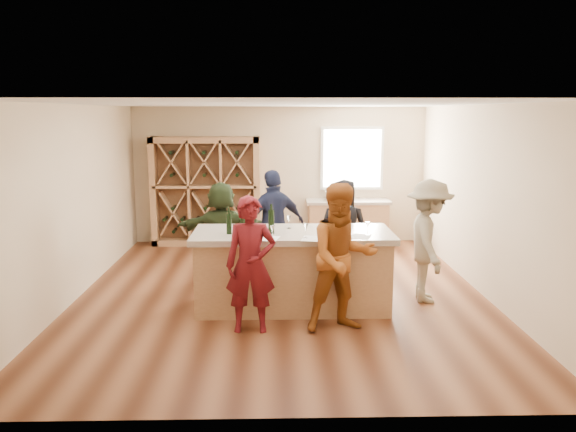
{
  "coord_description": "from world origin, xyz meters",
  "views": [
    {
      "loc": [
        -0.1,
        -8.09,
        2.69
      ],
      "look_at": [
        0.1,
        0.2,
        1.15
      ],
      "focal_mm": 35.0,
      "sensor_mm": 36.0,
      "label": 1
    }
  ],
  "objects_px": {
    "wine_bottle_e": "(271,222)",
    "person_near_right": "(342,258)",
    "sink": "(338,196)",
    "wine_bottle_b": "(243,225)",
    "wine_rack": "(206,191)",
    "wine_bottle_c": "(249,223)",
    "person_far_mid": "(274,226)",
    "person_far_left": "(222,230)",
    "tasting_counter_base": "(293,272)",
    "person_far_right": "(343,230)",
    "person_server": "(429,241)",
    "wine_bottle_a": "(229,224)",
    "person_near_left": "(251,265)"
  },
  "relations": [
    {
      "from": "tasting_counter_base",
      "to": "wine_bottle_b",
      "type": "height_order",
      "value": "wine_bottle_b"
    },
    {
      "from": "person_near_right",
      "to": "person_far_mid",
      "type": "distance_m",
      "value": 2.32
    },
    {
      "from": "person_far_mid",
      "to": "person_far_left",
      "type": "bearing_deg",
      "value": -33.55
    },
    {
      "from": "person_far_mid",
      "to": "wine_bottle_c",
      "type": "bearing_deg",
      "value": 52.28
    },
    {
      "from": "person_near_right",
      "to": "wine_bottle_a",
      "type": "bearing_deg",
      "value": 139.54
    },
    {
      "from": "person_server",
      "to": "wine_rack",
      "type": "bearing_deg",
      "value": 50.66
    },
    {
      "from": "wine_bottle_a",
      "to": "wine_rack",
      "type": "bearing_deg",
      "value": 101.17
    },
    {
      "from": "sink",
      "to": "person_server",
      "type": "xyz_separation_m",
      "value": [
        0.89,
        -3.55,
        -0.13
      ]
    },
    {
      "from": "person_far_mid",
      "to": "person_server",
      "type": "bearing_deg",
      "value": 129.23
    },
    {
      "from": "wine_bottle_b",
      "to": "person_far_mid",
      "type": "bearing_deg",
      "value": 75.93
    },
    {
      "from": "person_server",
      "to": "person_far_right",
      "type": "xyz_separation_m",
      "value": [
        -1.09,
        1.11,
        -0.06
      ]
    },
    {
      "from": "person_far_right",
      "to": "sink",
      "type": "bearing_deg",
      "value": -89.03
    },
    {
      "from": "wine_rack",
      "to": "person_far_left",
      "type": "xyz_separation_m",
      "value": [
        0.54,
        -2.4,
        -0.3
      ]
    },
    {
      "from": "person_server",
      "to": "person_far_mid",
      "type": "relative_size",
      "value": 0.98
    },
    {
      "from": "wine_bottle_b",
      "to": "person_far_right",
      "type": "bearing_deg",
      "value": 47.14
    },
    {
      "from": "wine_bottle_a",
      "to": "wine_bottle_e",
      "type": "relative_size",
      "value": 0.87
    },
    {
      "from": "wine_bottle_c",
      "to": "person_server",
      "type": "xyz_separation_m",
      "value": [
        2.54,
        0.35,
        -0.35
      ]
    },
    {
      "from": "sink",
      "to": "tasting_counter_base",
      "type": "height_order",
      "value": "sink"
    },
    {
      "from": "wine_bottle_a",
      "to": "wine_bottle_c",
      "type": "distance_m",
      "value": 0.27
    },
    {
      "from": "wine_bottle_e",
      "to": "person_far_mid",
      "type": "xyz_separation_m",
      "value": [
        0.03,
        1.46,
        -0.35
      ]
    },
    {
      "from": "person_far_left",
      "to": "person_far_mid",
      "type": "bearing_deg",
      "value": 168.38
    },
    {
      "from": "person_server",
      "to": "person_far_left",
      "type": "distance_m",
      "value": 3.29
    },
    {
      "from": "wine_bottle_c",
      "to": "person_far_left",
      "type": "xyz_separation_m",
      "value": [
        -0.52,
        1.57,
        -0.43
      ]
    },
    {
      "from": "person_near_left",
      "to": "person_far_mid",
      "type": "relative_size",
      "value": 0.95
    },
    {
      "from": "wine_bottle_a",
      "to": "person_server",
      "type": "bearing_deg",
      "value": 7.56
    },
    {
      "from": "tasting_counter_base",
      "to": "person_far_right",
      "type": "bearing_deg",
      "value": 57.35
    },
    {
      "from": "wine_bottle_a",
      "to": "person_far_left",
      "type": "relative_size",
      "value": 0.18
    },
    {
      "from": "wine_rack",
      "to": "person_far_right",
      "type": "bearing_deg",
      "value": -45.04
    },
    {
      "from": "wine_rack",
      "to": "wine_bottle_c",
      "type": "bearing_deg",
      "value": -75.12
    },
    {
      "from": "person_near_left",
      "to": "person_far_left",
      "type": "distance_m",
      "value": 2.37
    },
    {
      "from": "person_far_right",
      "to": "wine_rack",
      "type": "bearing_deg",
      "value": -39.59
    },
    {
      "from": "wine_bottle_b",
      "to": "person_near_left",
      "type": "distance_m",
      "value": 0.68
    },
    {
      "from": "sink",
      "to": "wine_bottle_b",
      "type": "height_order",
      "value": "wine_bottle_b"
    },
    {
      "from": "wine_bottle_b",
      "to": "wine_bottle_e",
      "type": "height_order",
      "value": "wine_bottle_e"
    },
    {
      "from": "person_near_right",
      "to": "person_far_right",
      "type": "relative_size",
      "value": 1.13
    },
    {
      "from": "person_far_left",
      "to": "sink",
      "type": "bearing_deg",
      "value": -135.54
    },
    {
      "from": "sink",
      "to": "person_server",
      "type": "height_order",
      "value": "person_server"
    },
    {
      "from": "wine_bottle_e",
      "to": "person_near_right",
      "type": "distance_m",
      "value": 1.17
    },
    {
      "from": "wine_rack",
      "to": "person_server",
      "type": "distance_m",
      "value": 5.11
    },
    {
      "from": "sink",
      "to": "wine_bottle_c",
      "type": "height_order",
      "value": "wine_bottle_c"
    },
    {
      "from": "wine_bottle_b",
      "to": "person_far_left",
      "type": "bearing_deg",
      "value": 104.27
    },
    {
      "from": "sink",
      "to": "wine_bottle_e",
      "type": "relative_size",
      "value": 1.67
    },
    {
      "from": "sink",
      "to": "person_server",
      "type": "distance_m",
      "value": 3.66
    },
    {
      "from": "wine_bottle_e",
      "to": "wine_bottle_c",
      "type": "bearing_deg",
      "value": 174.23
    },
    {
      "from": "wine_bottle_b",
      "to": "person_near_left",
      "type": "height_order",
      "value": "person_near_left"
    },
    {
      "from": "tasting_counter_base",
      "to": "person_far_right",
      "type": "relative_size",
      "value": 1.59
    },
    {
      "from": "person_far_mid",
      "to": "wine_bottle_a",
      "type": "bearing_deg",
      "value": 42.99
    },
    {
      "from": "wine_bottle_a",
      "to": "wine_bottle_b",
      "type": "relative_size",
      "value": 0.95
    },
    {
      "from": "tasting_counter_base",
      "to": "wine_bottle_a",
      "type": "bearing_deg",
      "value": -171.19
    },
    {
      "from": "wine_bottle_a",
      "to": "wine_bottle_c",
      "type": "bearing_deg",
      "value": 5.07
    }
  ]
}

